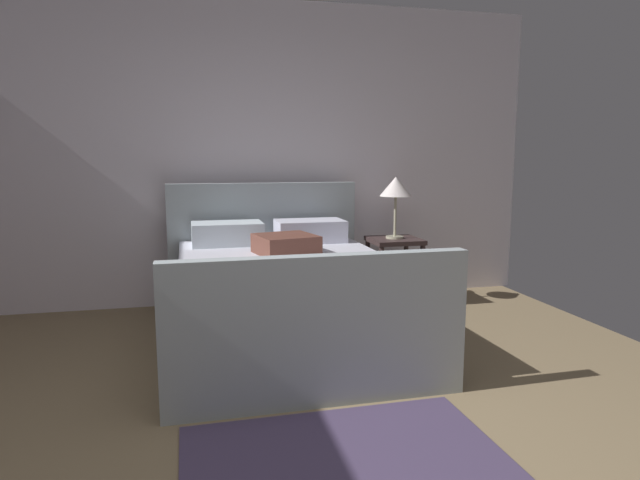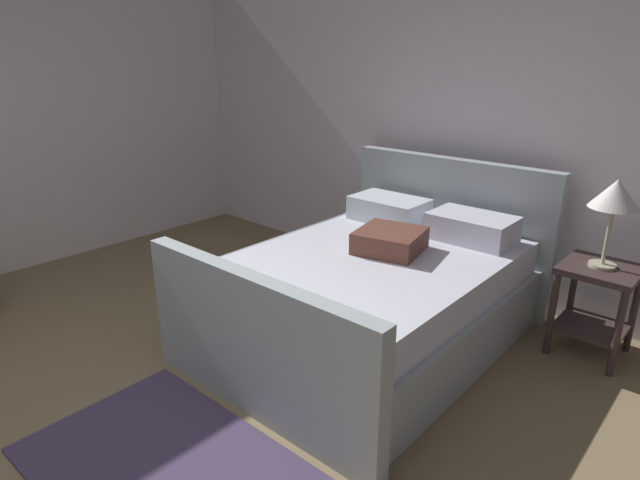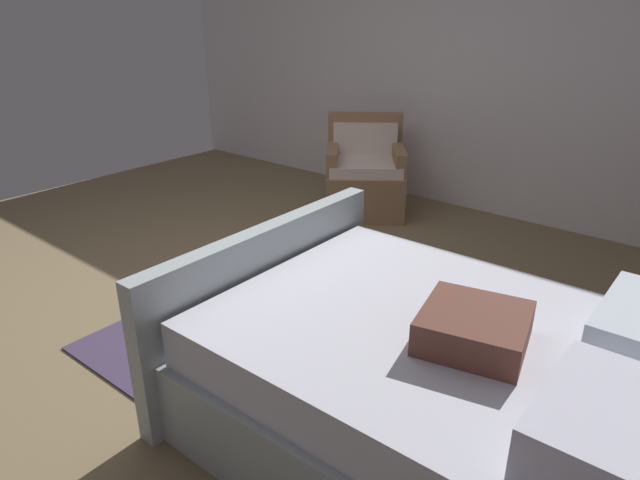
{
  "view_description": "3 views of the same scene",
  "coord_description": "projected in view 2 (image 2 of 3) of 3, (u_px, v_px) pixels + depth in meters",
  "views": [
    {
      "loc": [
        -0.31,
        -1.74,
        1.31
      ],
      "look_at": [
        0.4,
        1.27,
        0.84
      ],
      "focal_mm": 30.43,
      "sensor_mm": 36.0,
      "label": 1
    },
    {
      "loc": [
        2.17,
        -0.62,
        1.85
      ],
      "look_at": [
        0.29,
        1.47,
        0.85
      ],
      "focal_mm": 29.73,
      "sensor_mm": 36.0,
      "label": 2
    },
    {
      "loc": [
        2.15,
        2.83,
        1.85
      ],
      "look_at": [
        0.13,
        1.14,
        0.74
      ],
      "focal_mm": 31.15,
      "sensor_mm": 36.0,
      "label": 3
    }
  ],
  "objects": [
    {
      "name": "wall_back",
      "position": [
        441.0,
        119.0,
        4.23
      ],
      "size": [
        5.69,
        0.12,
        2.68
      ],
      "primitive_type": "cube",
      "color": "silver",
      "rests_on": "ground"
    },
    {
      "name": "table_lamp_right",
      "position": [
        615.0,
        197.0,
        3.11
      ],
      "size": [
        0.29,
        0.29,
        0.55
      ],
      "color": "#B7B293",
      "rests_on": "nightstand_right"
    },
    {
      "name": "nightstand_right",
      "position": [
        596.0,
        296.0,
        3.33
      ],
      "size": [
        0.44,
        0.44,
        0.6
      ],
      "color": "#3E2E2D",
      "rests_on": "ground"
    },
    {
      "name": "bed",
      "position": [
        375.0,
        291.0,
        3.52
      ],
      "size": [
        1.67,
        2.16,
        1.1
      ],
      "color": "#A3AFB3",
      "rests_on": "ground"
    },
    {
      "name": "area_rug",
      "position": [
        165.0,
        467.0,
        2.49
      ],
      "size": [
        1.42,
        0.95,
        0.01
      ],
      "primitive_type": "cube",
      "rotation": [
        0.0,
        0.0,
        0.01
      ],
      "color": "#453856",
      "rests_on": "ground"
    }
  ]
}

